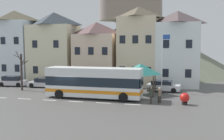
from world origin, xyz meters
name	(u,v)px	position (x,y,z in m)	size (l,w,h in m)	color
ground_plane	(68,98)	(0.00, 0.00, -0.03)	(40.00, 60.00, 0.07)	#514F4D
townhouse_00	(15,46)	(-14.48, 12.15, 5.79)	(6.92, 6.35, 11.59)	silver
townhouse_01	(54,47)	(-7.32, 12.06, 5.54)	(6.89, 6.18, 11.09)	beige
townhouse_02	(97,53)	(-0.19, 11.80, 4.69)	(6.16, 5.66, 9.39)	beige
townhouse_03	(138,46)	(6.21, 12.12, 5.76)	(5.40, 6.31, 11.52)	beige
townhouse_04	(177,48)	(11.84, 12.44, 5.41)	(5.89, 6.94, 10.81)	white
hilltop_castle	(136,43)	(3.01, 32.77, 6.43)	(43.60, 43.60, 21.58)	#656C56
transit_bus	(94,83)	(2.83, 0.58, 1.72)	(10.72, 2.88, 3.41)	white
bus_shelter	(141,69)	(7.56, 4.21, 3.03)	(3.60, 3.60, 3.70)	#473D33
parked_car_00	(13,81)	(-11.19, 6.25, 0.69)	(3.99, 2.07, 1.43)	silver
parked_car_01	(44,83)	(-6.27, 6.31, 0.64)	(4.20, 1.99, 1.30)	silver
parked_car_02	(163,86)	(10.14, 6.80, 0.67)	(4.35, 2.33, 1.36)	white
parked_car_03	(79,84)	(-1.17, 6.51, 0.65)	(4.71, 2.29, 1.33)	silver
pedestrian_00	(151,94)	(9.23, -0.67, 0.93)	(0.35, 0.38, 1.69)	#38332D
pedestrian_01	(159,94)	(10.05, -0.22, 0.88)	(0.34, 0.32, 1.61)	#38332D
public_bench	(153,88)	(8.88, 6.22, 0.47)	(1.48, 0.48, 0.87)	brown
flagpole	(163,59)	(10.09, 5.84, 4.18)	(0.95, 0.10, 7.23)	silver
harbour_buoy	(185,98)	(12.53, -0.49, 0.67)	(0.94, 0.94, 1.19)	black
bare_tree_01	(22,71)	(-7.87, 3.38, 2.56)	(1.84, 1.59, 5.09)	#382D28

